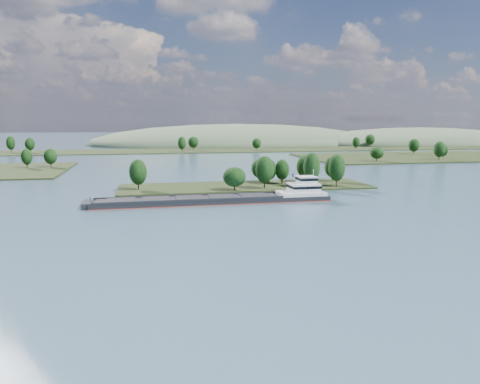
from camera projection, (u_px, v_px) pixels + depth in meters
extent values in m
plane|color=#3D586A|center=(291.00, 217.00, 130.07)|extent=(1800.00, 1800.00, 0.00)
cube|color=black|center=(245.00, 187.00, 188.15)|extent=(100.00, 30.00, 1.20)
cylinder|color=black|center=(311.00, 182.00, 182.34)|extent=(0.50, 0.50, 4.51)
ellipsoid|color=black|center=(312.00, 167.00, 181.46)|extent=(6.47, 6.47, 11.60)
cylinder|color=black|center=(261.00, 178.00, 198.91)|extent=(0.50, 0.50, 3.27)
ellipsoid|color=black|center=(261.00, 168.00, 198.26)|extent=(8.30, 8.30, 8.41)
cylinder|color=black|center=(265.00, 183.00, 179.90)|extent=(0.50, 0.50, 4.12)
ellipsoid|color=black|center=(265.00, 170.00, 179.09)|extent=(7.20, 7.20, 10.60)
cylinder|color=black|center=(269.00, 180.00, 192.94)|extent=(0.50, 0.50, 3.36)
ellipsoid|color=black|center=(269.00, 169.00, 192.28)|extent=(6.14, 6.14, 8.64)
cylinder|color=black|center=(234.00, 187.00, 175.16)|extent=(0.50, 0.50, 2.89)
ellipsoid|color=black|center=(234.00, 177.00, 174.59)|extent=(8.76, 8.76, 7.43)
cylinder|color=black|center=(138.00, 185.00, 176.37)|extent=(0.50, 0.50, 3.81)
ellipsoid|color=black|center=(138.00, 172.00, 175.62)|extent=(6.66, 6.66, 9.79)
cylinder|color=black|center=(282.00, 180.00, 192.87)|extent=(0.50, 0.50, 3.34)
ellipsoid|color=black|center=(282.00, 170.00, 192.22)|extent=(5.86, 5.86, 8.58)
cylinder|color=black|center=(332.00, 177.00, 200.38)|extent=(0.50, 0.50, 3.53)
ellipsoid|color=black|center=(333.00, 167.00, 199.68)|extent=(6.84, 6.84, 9.08)
cylinder|color=black|center=(336.00, 181.00, 185.19)|extent=(0.50, 0.50, 4.22)
ellipsoid|color=black|center=(337.00, 168.00, 184.36)|extent=(6.64, 6.64, 10.86)
cylinder|color=black|center=(305.00, 178.00, 197.81)|extent=(0.50, 0.50, 3.77)
ellipsoid|color=black|center=(306.00, 166.00, 197.07)|extent=(7.71, 7.71, 9.70)
cylinder|color=black|center=(51.00, 164.00, 257.98)|extent=(0.50, 0.50, 3.38)
ellipsoid|color=black|center=(50.00, 156.00, 257.32)|extent=(7.10, 7.10, 8.68)
cylinder|color=black|center=(27.00, 165.00, 253.85)|extent=(0.50, 0.50, 3.44)
ellipsoid|color=black|center=(27.00, 157.00, 253.17)|extent=(5.76, 5.76, 8.84)
cylinder|color=black|center=(377.00, 159.00, 294.67)|extent=(0.50, 0.50, 2.95)
ellipsoid|color=black|center=(377.00, 153.00, 294.09)|extent=(8.51, 8.51, 7.58)
cylinder|color=black|center=(439.00, 157.00, 301.24)|extent=(0.50, 0.50, 3.98)
ellipsoid|color=black|center=(440.00, 149.00, 300.46)|extent=(7.39, 7.39, 10.23)
cylinder|color=black|center=(443.00, 156.00, 314.22)|extent=(0.50, 0.50, 3.15)
ellipsoid|color=black|center=(443.00, 150.00, 313.61)|extent=(5.88, 5.88, 8.10)
cylinder|color=black|center=(414.00, 152.00, 352.76)|extent=(0.50, 0.50, 3.82)
ellipsoid|color=black|center=(414.00, 145.00, 352.01)|extent=(7.99, 7.99, 9.82)
cube|color=black|center=(191.00, 151.00, 401.13)|extent=(900.00, 60.00, 1.20)
cylinder|color=black|center=(11.00, 150.00, 372.07)|extent=(0.50, 0.50, 4.32)
ellipsoid|color=black|center=(11.00, 143.00, 371.23)|extent=(6.63, 6.63, 11.11)
cylinder|color=black|center=(356.00, 147.00, 411.07)|extent=(0.50, 0.50, 3.63)
ellipsoid|color=black|center=(356.00, 142.00, 410.36)|extent=(6.41, 6.41, 9.34)
cylinder|color=black|center=(193.00, 148.00, 403.41)|extent=(0.50, 0.50, 3.84)
ellipsoid|color=black|center=(193.00, 142.00, 402.66)|extent=(8.91, 8.91, 9.87)
cylinder|color=black|center=(370.00, 145.00, 450.14)|extent=(0.50, 0.50, 3.96)
ellipsoid|color=black|center=(370.00, 140.00, 449.36)|extent=(9.40, 9.40, 10.19)
cylinder|color=black|center=(30.00, 150.00, 371.03)|extent=(0.50, 0.50, 3.90)
ellipsoid|color=black|center=(30.00, 144.00, 370.26)|extent=(7.51, 7.51, 10.04)
cylinder|color=black|center=(257.00, 148.00, 400.30)|extent=(0.50, 0.50, 3.40)
ellipsoid|color=black|center=(257.00, 143.00, 399.63)|extent=(7.70, 7.70, 8.75)
cylinder|color=black|center=(182.00, 149.00, 379.67)|extent=(0.50, 0.50, 4.11)
ellipsoid|color=black|center=(182.00, 143.00, 378.86)|extent=(6.51, 6.51, 10.58)
ellipsoid|color=#47593D|center=(419.00, 144.00, 520.23)|extent=(260.00, 140.00, 36.00)
ellipsoid|color=#47593D|center=(237.00, 144.00, 509.79)|extent=(320.00, 160.00, 44.00)
cube|color=black|center=(213.00, 201.00, 152.65)|extent=(77.97, 11.11, 2.14)
cube|color=#9D2811|center=(213.00, 203.00, 152.72)|extent=(78.17, 11.30, 0.24)
cube|color=black|center=(188.00, 196.00, 155.37)|extent=(60.30, 1.46, 0.78)
cube|color=black|center=(191.00, 201.00, 146.17)|extent=(60.30, 1.46, 0.78)
cube|color=black|center=(190.00, 198.00, 150.79)|extent=(58.50, 9.79, 0.29)
cube|color=black|center=(121.00, 200.00, 146.16)|extent=(8.89, 8.13, 0.34)
cube|color=black|center=(156.00, 199.00, 148.45)|extent=(8.89, 8.13, 0.34)
cube|color=black|center=(190.00, 198.00, 150.75)|extent=(8.89, 8.13, 0.34)
cube|color=black|center=(222.00, 196.00, 153.04)|extent=(8.89, 8.13, 0.34)
cube|color=black|center=(254.00, 195.00, 155.34)|extent=(8.89, 8.13, 0.34)
cube|color=black|center=(87.00, 205.00, 144.14)|extent=(3.07, 8.80, 1.95)
cylinder|color=black|center=(90.00, 200.00, 144.13)|extent=(0.24, 0.24, 2.14)
cube|color=silver|center=(301.00, 193.00, 158.87)|extent=(15.73, 9.61, 1.17)
cube|color=silver|center=(304.00, 187.00, 158.77)|extent=(9.86, 7.95, 2.92)
cube|color=black|center=(304.00, 186.00, 158.71)|extent=(10.06, 8.15, 0.88)
cube|color=silver|center=(307.00, 180.00, 158.59)|extent=(5.94, 5.94, 2.14)
cube|color=black|center=(307.00, 179.00, 158.53)|extent=(6.14, 6.14, 0.78)
cube|color=silver|center=(307.00, 177.00, 158.41)|extent=(6.33, 6.33, 0.19)
cylinder|color=silver|center=(313.00, 173.00, 158.75)|extent=(0.20, 0.20, 2.53)
cylinder|color=black|center=(293.00, 175.00, 160.36)|extent=(0.49, 0.49, 1.17)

